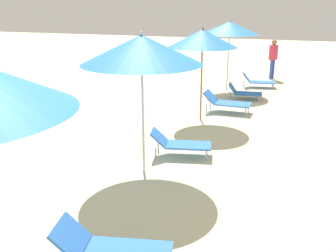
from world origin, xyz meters
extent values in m
cube|color=blue|center=(0.57, 5.26, 0.43)|extent=(0.51, 0.68, 0.38)
cylinder|color=#B2B2B7|center=(1.72, 5.78, 0.11)|extent=(0.04, 0.04, 0.21)
cylinder|color=#B2B2B7|center=(0.44, 5.49, 0.11)|extent=(0.04, 0.04, 0.21)
cylinder|color=silver|center=(0.32, 8.33, 1.12)|extent=(0.05, 0.05, 2.25)
cone|color=#338CD8|center=(0.32, 8.33, 2.52)|extent=(2.37, 2.37, 0.56)
sphere|color=silver|center=(0.32, 8.33, 2.83)|extent=(0.06, 0.06, 0.06)
cube|color=blue|center=(0.95, 9.45, 0.26)|extent=(1.13, 0.77, 0.04)
cube|color=blue|center=(0.29, 9.29, 0.43)|extent=(0.47, 0.62, 0.33)
cylinder|color=#B2B2B7|center=(1.30, 9.77, 0.12)|extent=(0.04, 0.04, 0.24)
cylinder|color=#B2B2B7|center=(1.41, 9.33, 0.12)|extent=(0.04, 0.04, 0.24)
cylinder|color=#B2B2B7|center=(0.19, 9.50, 0.12)|extent=(0.04, 0.04, 0.24)
cylinder|color=#B2B2B7|center=(0.29, 9.06, 0.12)|extent=(0.04, 0.04, 0.24)
cylinder|color=olive|center=(0.48, 12.31, 1.08)|extent=(0.05, 0.05, 2.16)
cone|color=#338CD8|center=(0.48, 12.31, 2.41)|extent=(1.99, 1.99, 0.50)
sphere|color=olive|center=(0.48, 12.31, 2.70)|extent=(0.06, 0.06, 0.06)
cube|color=blue|center=(1.25, 13.43, 0.29)|extent=(1.13, 0.67, 0.04)
cube|color=blue|center=(0.51, 13.44, 0.47)|extent=(0.39, 0.66, 0.36)
cylinder|color=#B2B2B7|center=(1.71, 13.70, 0.13)|extent=(0.04, 0.04, 0.27)
cylinder|color=#B2B2B7|center=(1.71, 13.15, 0.13)|extent=(0.04, 0.04, 0.27)
cylinder|color=#B2B2B7|center=(0.46, 13.72, 0.13)|extent=(0.04, 0.04, 0.27)
cylinder|color=#B2B2B7|center=(0.45, 13.16, 0.13)|extent=(0.04, 0.04, 0.27)
cylinder|color=silver|center=(0.44, 16.62, 1.10)|extent=(0.05, 0.05, 2.20)
cone|color=#338CD8|center=(0.44, 16.62, 2.45)|extent=(2.23, 2.23, 0.49)
sphere|color=silver|center=(0.44, 16.62, 2.72)|extent=(0.06, 0.06, 0.06)
cube|color=blue|center=(1.73, 17.65, 0.23)|extent=(1.15, 0.75, 0.04)
cube|color=blue|center=(1.06, 17.54, 0.42)|extent=(0.41, 0.62, 0.38)
cylinder|color=#B2B2B7|center=(2.12, 17.96, 0.10)|extent=(0.04, 0.04, 0.21)
cylinder|color=#B2B2B7|center=(2.20, 17.50, 0.10)|extent=(0.04, 0.04, 0.21)
cylinder|color=#B2B2B7|center=(0.95, 17.76, 0.10)|extent=(0.04, 0.04, 0.21)
cylinder|color=#B2B2B7|center=(1.03, 17.29, 0.10)|extent=(0.04, 0.04, 0.21)
cube|color=blue|center=(1.48, 15.38, 0.21)|extent=(1.02, 0.73, 0.04)
cube|color=blue|center=(0.89, 15.32, 0.40)|extent=(0.34, 0.65, 0.35)
cylinder|color=#B2B2B7|center=(1.83, 15.69, 0.10)|extent=(0.04, 0.04, 0.19)
cylinder|color=#B2B2B7|center=(1.89, 15.17, 0.10)|extent=(0.04, 0.04, 0.19)
cylinder|color=#B2B2B7|center=(0.79, 15.57, 0.10)|extent=(0.04, 0.04, 0.19)
cylinder|color=#B2B2B7|center=(0.85, 15.05, 0.10)|extent=(0.04, 0.04, 0.19)
cylinder|color=#334CB2|center=(1.97, 19.83, 0.44)|extent=(0.11, 0.11, 0.89)
cylinder|color=#334CB2|center=(1.87, 19.69, 0.44)|extent=(0.11, 0.11, 0.89)
cube|color=#D8334C|center=(1.92, 19.76, 1.22)|extent=(0.38, 0.42, 0.66)
sphere|color=#9E704C|center=(1.92, 19.76, 1.67)|extent=(0.24, 0.24, 0.24)
camera|label=1|loc=(3.23, 1.60, 3.37)|focal=40.74mm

